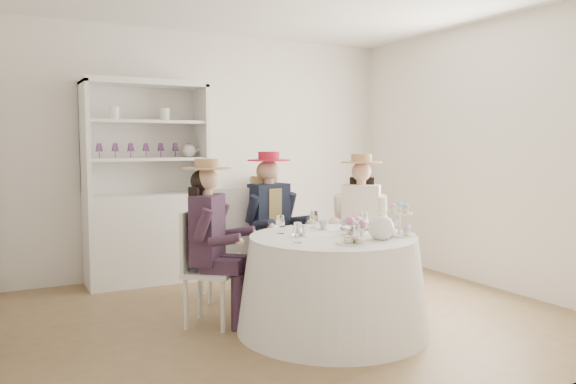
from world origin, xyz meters
name	(u,v)px	position (x,y,z in m)	size (l,w,h in m)	color
ground	(294,315)	(0.00, 0.00, 0.00)	(4.50, 4.50, 0.00)	brown
wall_back	(210,153)	(0.00, 2.00, 1.35)	(4.50, 4.50, 0.00)	silver
wall_front	(479,166)	(0.00, -2.00, 1.35)	(4.50, 4.50, 0.00)	silver
wall_right	(487,154)	(2.25, 0.00, 1.35)	(4.50, 4.50, 0.00)	silver
tea_table	(333,283)	(0.09, -0.46, 0.37)	(1.50, 1.50, 0.75)	white
hutch	(147,211)	(-0.79, 1.77, 0.75)	(1.34, 0.71, 2.11)	silver
side_table	(264,237)	(0.56, 1.75, 0.38)	(0.48, 0.48, 0.75)	silver
hatbox	(264,191)	(0.56, 1.75, 0.91)	(0.32, 0.32, 0.32)	black
guest_left	(210,232)	(-0.71, 0.09, 0.76)	(0.57, 0.56, 1.34)	silver
guest_mid	(270,217)	(0.03, 0.51, 0.79)	(0.52, 0.54, 1.39)	silver
guest_right	(361,217)	(0.82, 0.19, 0.77)	(0.58, 0.58, 1.37)	silver
spare_chair	(226,240)	(-0.32, 0.73, 0.57)	(0.50, 0.50, 1.06)	silver
teacup_a	(300,232)	(-0.14, -0.37, 0.78)	(0.09, 0.09, 0.07)	white
teacup_b	(323,226)	(0.19, -0.17, 0.78)	(0.07, 0.07, 0.07)	white
teacup_c	(347,226)	(0.35, -0.28, 0.79)	(0.10, 0.10, 0.08)	white
flower_bowl	(356,231)	(0.30, -0.49, 0.77)	(0.20, 0.20, 0.05)	white
flower_arrangement	(357,223)	(0.29, -0.50, 0.84)	(0.19, 0.19, 0.07)	#CE6797
table_teapot	(381,228)	(0.32, -0.77, 0.84)	(0.28, 0.20, 0.21)	white
sandwich_plate	(352,242)	(0.03, -0.82, 0.76)	(0.24, 0.24, 0.05)	white
cupcake_stand	(399,224)	(0.56, -0.69, 0.84)	(0.26, 0.26, 0.25)	white
stemware_set	(333,226)	(0.09, -0.46, 0.82)	(0.87, 0.91, 0.15)	white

